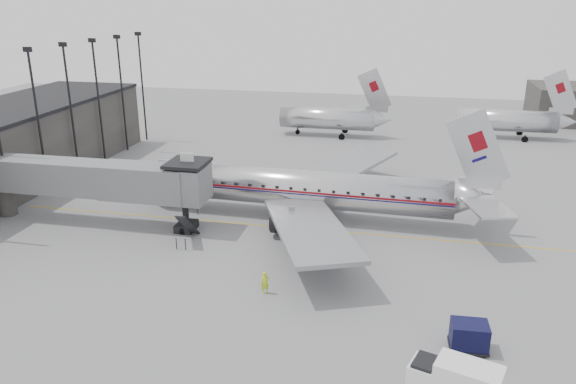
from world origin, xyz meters
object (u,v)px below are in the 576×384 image
(ramp_worker, at_px, (265,283))
(airliner, at_px, (306,189))
(service_van, at_px, (456,379))
(baggage_cart_navy, at_px, (469,336))

(ramp_worker, bearing_deg, airliner, 70.94)
(ramp_worker, bearing_deg, service_van, -52.64)
(airliner, xyz_separation_m, ramp_worker, (-0.28, -14.97, -2.01))
(airliner, bearing_deg, ramp_worker, -88.95)
(baggage_cart_navy, height_order, ramp_worker, baggage_cart_navy)
(baggage_cart_navy, bearing_deg, ramp_worker, 160.90)
(airliner, xyz_separation_m, baggage_cart_navy, (13.24, -18.97, -1.89))
(airliner, bearing_deg, baggage_cart_navy, -52.98)
(baggage_cart_navy, bearing_deg, service_van, -105.99)
(service_van, bearing_deg, ramp_worker, 164.05)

